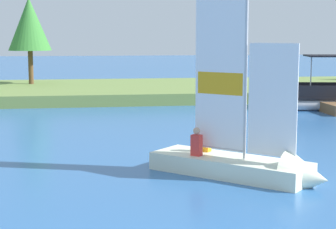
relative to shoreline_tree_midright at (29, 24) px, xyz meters
The scene contains 4 objects.
shore_bank 6.87m from the shoreline_tree_midright, 22.44° to the right, with size 80.00×11.38×0.65m, color olive.
shoreline_tree_midright is the anchor object (origin of this frame).
wooden_dock 19.56m from the shoreline_tree_midright, 32.05° to the right, with size 2.00×5.72×0.50m, color brown.
sailboat 25.40m from the shoreline_tree_midright, 71.52° to the right, with size 4.59×4.45×6.50m.
Camera 1 is at (-1.54, -7.03, 3.84)m, focal length 61.06 mm.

